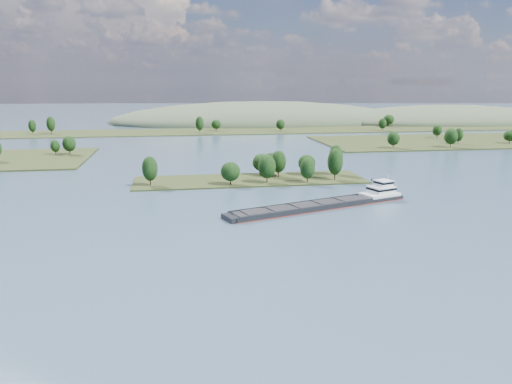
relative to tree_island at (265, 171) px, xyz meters
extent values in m
plane|color=#314555|center=(-6.47, -59.38, -4.10)|extent=(1800.00, 1800.00, 0.00)
cube|color=#252E14|center=(-6.47, 0.62, -4.10)|extent=(100.00, 30.00, 1.20)
cylinder|color=black|center=(16.18, -10.85, -1.76)|extent=(0.50, 0.50, 3.49)
ellipsoid|color=black|center=(16.18, -10.85, 2.68)|extent=(6.36, 6.36, 8.97)
cylinder|color=black|center=(0.69, 11.59, -1.94)|extent=(0.50, 0.50, 3.13)
ellipsoid|color=black|center=(0.69, 11.59, 2.05)|extent=(8.80, 8.80, 8.06)
cylinder|color=black|center=(-0.63, -8.18, -1.57)|extent=(0.50, 0.50, 3.86)
ellipsoid|color=black|center=(-0.63, -8.18, 3.34)|extent=(7.62, 7.62, 9.94)
cylinder|color=black|center=(3.71, 5.67, -1.74)|extent=(0.50, 0.50, 3.53)
ellipsoid|color=black|center=(3.71, 5.67, 2.75)|extent=(6.60, 6.60, 9.08)
cylinder|color=black|center=(-16.24, -9.56, -1.94)|extent=(0.50, 0.50, 3.13)
ellipsoid|color=black|center=(-16.24, -9.56, 2.04)|extent=(8.09, 8.09, 8.05)
cylinder|color=black|center=(-48.88, -6.34, -1.50)|extent=(0.50, 0.50, 4.00)
ellipsoid|color=black|center=(-48.88, -6.34, 3.59)|extent=(6.38, 6.38, 10.29)
cylinder|color=black|center=(6.93, 4.37, -1.56)|extent=(0.50, 0.50, 3.88)
ellipsoid|color=black|center=(6.93, 4.37, 3.37)|extent=(6.86, 6.86, 9.97)
cylinder|color=black|center=(33.87, 5.52, -1.25)|extent=(0.50, 0.50, 4.50)
ellipsoid|color=black|center=(33.87, 5.52, 4.47)|extent=(6.45, 6.45, 11.57)
cylinder|color=black|center=(29.49, -6.86, -1.26)|extent=(0.50, 0.50, 4.49)
ellipsoid|color=black|center=(29.49, -6.86, 4.45)|extent=(6.69, 6.69, 11.55)
cylinder|color=black|center=(20.70, 7.16, -1.99)|extent=(0.50, 0.50, 3.03)
ellipsoid|color=black|center=(20.70, 7.16, 1.87)|extent=(7.89, 7.89, 7.80)
cylinder|color=black|center=(-98.89, 91.62, -1.53)|extent=(0.50, 0.50, 3.55)
ellipsoid|color=black|center=(-98.89, 91.62, 2.99)|extent=(7.60, 7.60, 9.13)
cylinder|color=black|center=(-106.96, 92.54, -1.91)|extent=(0.50, 0.50, 2.78)
ellipsoid|color=black|center=(-106.96, 92.54, 1.62)|extent=(5.20, 5.20, 7.14)
cylinder|color=black|center=(99.49, 88.05, -1.57)|extent=(0.50, 0.50, 3.47)
ellipsoid|color=black|center=(99.49, 88.05, 2.85)|extent=(7.90, 7.90, 8.93)
cylinder|color=black|center=(189.59, 98.98, -1.86)|extent=(0.50, 0.50, 2.89)
ellipsoid|color=black|center=(189.59, 98.98, 1.81)|extent=(8.42, 8.42, 7.43)
cylinder|color=black|center=(137.68, 85.49, -1.30)|extent=(0.50, 0.50, 4.00)
ellipsoid|color=black|center=(137.68, 85.49, 3.78)|extent=(8.72, 8.72, 10.28)
cylinder|color=black|center=(152.33, 100.83, -1.51)|extent=(0.50, 0.50, 3.58)
ellipsoid|color=black|center=(152.33, 100.83, 3.04)|extent=(6.01, 6.01, 9.21)
cylinder|color=black|center=(157.40, 138.26, -1.70)|extent=(0.50, 0.50, 3.21)
ellipsoid|color=black|center=(157.40, 138.26, 2.38)|extent=(6.95, 6.95, 8.25)
cube|color=#252E14|center=(-6.47, 220.62, -4.10)|extent=(900.00, 60.00, 1.20)
cylinder|color=black|center=(-151.29, 217.58, -1.55)|extent=(0.50, 0.50, 3.90)
ellipsoid|color=black|center=(-151.29, 217.58, 3.40)|extent=(5.89, 5.89, 10.02)
cylinder|color=black|center=(140.55, 200.34, -1.74)|extent=(0.50, 0.50, 3.51)
ellipsoid|color=black|center=(140.55, 200.34, 2.72)|extent=(6.93, 6.93, 9.04)
cylinder|color=black|center=(-2.07, 222.99, -1.91)|extent=(0.50, 0.50, 3.19)
ellipsoid|color=black|center=(-2.07, 222.99, 2.15)|extent=(8.27, 8.27, 8.20)
cylinder|color=black|center=(162.76, 237.54, -1.64)|extent=(0.50, 0.50, 3.73)
ellipsoid|color=black|center=(162.76, 237.54, 3.11)|extent=(10.16, 10.16, 9.60)
cylinder|color=black|center=(-136.93, 217.90, -1.18)|extent=(0.50, 0.50, 4.63)
ellipsoid|color=black|center=(-136.93, 217.90, 4.71)|extent=(6.80, 6.80, 11.92)
cylinder|color=black|center=(51.90, 209.31, -1.83)|extent=(0.50, 0.50, 3.35)
ellipsoid|color=black|center=(51.90, 209.31, 2.44)|extent=(7.61, 7.61, 8.62)
cylinder|color=black|center=(-17.31, 203.94, -1.20)|extent=(0.50, 0.50, 4.60)
ellipsoid|color=black|center=(-17.31, 203.94, 4.64)|extent=(6.75, 6.75, 11.82)
ellipsoid|color=#3C4A32|center=(253.53, 290.62, -4.10)|extent=(260.00, 140.00, 36.00)
ellipsoid|color=#3C4A32|center=(53.53, 320.62, -4.10)|extent=(320.00, 160.00, 44.00)
cube|color=black|center=(10.13, -50.72, -3.68)|extent=(67.27, 30.60, 1.88)
cube|color=#9A2710|center=(10.13, -50.72, -4.06)|extent=(67.48, 30.82, 0.21)
cube|color=black|center=(2.31, -49.02, -2.48)|extent=(50.06, 17.79, 0.68)
cube|color=black|center=(5.07, -56.92, -2.48)|extent=(50.06, 17.79, 0.68)
cube|color=black|center=(3.69, -52.97, -2.61)|extent=(50.87, 24.16, 0.26)
cube|color=black|center=(-14.04, -59.17, -2.35)|extent=(9.56, 9.14, 0.30)
cube|color=black|center=(-5.17, -56.07, -2.35)|extent=(9.56, 9.14, 0.30)
cube|color=black|center=(3.69, -52.97, -2.35)|extent=(9.56, 9.14, 0.30)
cube|color=black|center=(12.55, -49.87, -2.35)|extent=(9.56, 9.14, 0.30)
cube|color=black|center=(21.41, -46.77, -2.35)|extent=(9.56, 9.14, 0.30)
cube|color=black|center=(-22.49, -62.13, -3.33)|extent=(4.95, 8.10, 1.71)
cylinder|color=black|center=(-21.69, -61.85, -2.14)|extent=(0.26, 0.26, 1.88)
cube|color=silver|center=(35.10, -41.98, -2.22)|extent=(15.59, 12.24, 1.02)
cube|color=silver|center=(35.91, -41.70, -0.52)|extent=(10.31, 9.26, 2.56)
cube|color=black|center=(35.91, -41.70, -0.18)|extent=(10.53, 9.48, 0.77)
cube|color=silver|center=(36.72, -41.42, 1.70)|extent=(6.52, 6.52, 1.88)
cube|color=black|center=(36.72, -41.42, 2.04)|extent=(6.74, 6.74, 0.68)
cube|color=silver|center=(36.72, -41.42, 2.73)|extent=(6.96, 6.96, 0.17)
cylinder|color=silver|center=(38.73, -40.71, 3.75)|extent=(0.22, 0.22, 2.22)
cylinder|color=black|center=(32.65, -40.13, 2.90)|extent=(0.54, 0.54, 1.02)
camera|label=1|loc=(-38.86, -210.78, 38.14)|focal=35.00mm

